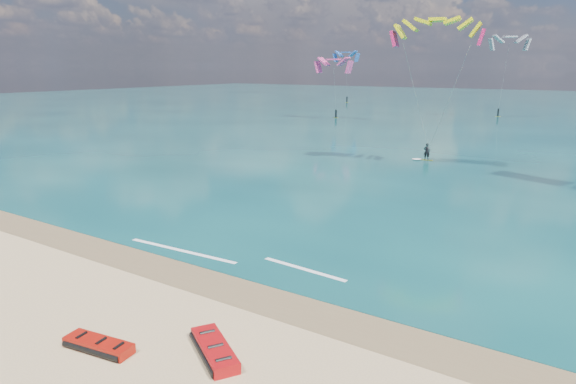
# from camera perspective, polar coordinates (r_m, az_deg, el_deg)

# --- Properties ---
(ground) EXTENTS (320.00, 320.00, 0.00)m
(ground) POSITION_cam_1_polar(r_m,az_deg,el_deg) (54.77, 16.84, 3.96)
(ground) COLOR tan
(ground) RESTS_ON ground
(wet_sand_strip) EXTENTS (320.00, 2.40, 0.01)m
(wet_sand_strip) POSITION_cam_1_polar(r_m,az_deg,el_deg) (23.09, -11.64, -8.89)
(wet_sand_strip) COLOR brown
(wet_sand_strip) RESTS_ON ground
(sea) EXTENTS (320.00, 200.00, 0.04)m
(sea) POSITION_cam_1_polar(r_m,az_deg,el_deg) (117.18, 26.18, 8.11)
(sea) COLOR #0B3A40
(sea) RESTS_ON ground
(packed_kite_left) EXTENTS (2.72, 1.43, 0.38)m
(packed_kite_left) POSITION_cam_1_polar(r_m,az_deg,el_deg) (18.17, -20.26, -16.10)
(packed_kite_left) COLOR #A81308
(packed_kite_left) RESTS_ON ground
(packed_kite_mid) EXTENTS (3.10, 2.55, 0.44)m
(packed_kite_mid) POSITION_cam_1_polar(r_m,az_deg,el_deg) (17.02, -8.15, -17.49)
(packed_kite_mid) COLOR #B00C0F
(packed_kite_mid) RESTS_ON ground
(kitesurfer_main) EXTENTS (8.35, 7.08, 13.93)m
(kitesurfer_main) POSITION_cam_1_polar(r_m,az_deg,el_deg) (47.36, 15.75, 11.41)
(kitesurfer_main) COLOR #A1C717
(kitesurfer_main) RESTS_ON sea
(shoreline_foam) EXTENTS (11.72, 1.87, 0.01)m
(shoreline_foam) POSITION_cam_1_polar(r_m,az_deg,el_deg) (24.49, -6.71, -7.24)
(shoreline_foam) COLOR white
(shoreline_foam) RESTS_ON ground
(distant_kites) EXTENTS (84.34, 38.02, 13.55)m
(distant_kites) POSITION_cam_1_polar(r_m,az_deg,el_deg) (96.54, 25.41, 10.53)
(distant_kites) COLOR #53981C
(distant_kites) RESTS_ON ground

